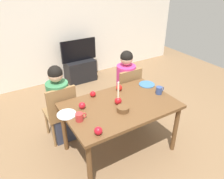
% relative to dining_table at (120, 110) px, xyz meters
% --- Properties ---
extents(ground_plane, '(7.68, 7.68, 0.00)m').
position_rel_dining_table_xyz_m(ground_plane, '(0.00, 0.00, -0.67)').
color(ground_plane, brown).
extents(back_wall, '(6.40, 0.10, 2.60)m').
position_rel_dining_table_xyz_m(back_wall, '(0.00, 2.60, 0.63)').
color(back_wall, silver).
rests_on(back_wall, ground).
extents(dining_table, '(1.40, 0.90, 0.75)m').
position_rel_dining_table_xyz_m(dining_table, '(0.00, 0.00, 0.00)').
color(dining_table, brown).
rests_on(dining_table, ground).
extents(chair_left, '(0.40, 0.40, 0.90)m').
position_rel_dining_table_xyz_m(chair_left, '(-0.59, 0.61, -0.15)').
color(chair_left, olive).
rests_on(chair_left, ground).
extents(chair_right, '(0.40, 0.40, 0.90)m').
position_rel_dining_table_xyz_m(chair_right, '(0.52, 0.61, -0.15)').
color(chair_right, olive).
rests_on(chair_right, ground).
extents(person_left_child, '(0.30, 0.30, 1.17)m').
position_rel_dining_table_xyz_m(person_left_child, '(-0.59, 0.64, -0.10)').
color(person_left_child, '#33384C').
rests_on(person_left_child, ground).
extents(person_right_child, '(0.30, 0.30, 1.17)m').
position_rel_dining_table_xyz_m(person_right_child, '(0.52, 0.64, -0.10)').
color(person_right_child, '#33384C').
rests_on(person_right_child, ground).
extents(tv_stand, '(0.64, 0.40, 0.48)m').
position_rel_dining_table_xyz_m(tv_stand, '(0.44, 2.30, -0.43)').
color(tv_stand, black).
rests_on(tv_stand, ground).
extents(tv, '(0.79, 0.05, 0.46)m').
position_rel_dining_table_xyz_m(tv, '(0.44, 2.30, 0.04)').
color(tv, black).
rests_on(tv, tv_stand).
extents(candle_centerpiece, '(0.09, 0.09, 0.31)m').
position_rel_dining_table_xyz_m(candle_centerpiece, '(-0.02, 0.02, 0.15)').
color(candle_centerpiece, red).
rests_on(candle_centerpiece, dining_table).
extents(plate_left, '(0.23, 0.23, 0.01)m').
position_rel_dining_table_xyz_m(plate_left, '(-0.66, 0.14, 0.09)').
color(plate_left, silver).
rests_on(plate_left, dining_table).
extents(plate_right, '(0.23, 0.23, 0.01)m').
position_rel_dining_table_xyz_m(plate_right, '(0.62, 0.24, 0.09)').
color(plate_right, teal).
rests_on(plate_right, dining_table).
extents(mug_left, '(0.13, 0.09, 0.09)m').
position_rel_dining_table_xyz_m(mug_left, '(-0.57, -0.04, 0.13)').
color(mug_left, '#B72D2D').
rests_on(mug_left, dining_table).
extents(mug_right, '(0.13, 0.09, 0.10)m').
position_rel_dining_table_xyz_m(mug_right, '(0.60, -0.04, 0.13)').
color(mug_right, '#33477F').
rests_on(mug_right, dining_table).
extents(bowl_walnuts, '(0.15, 0.15, 0.06)m').
position_rel_dining_table_xyz_m(bowl_walnuts, '(-0.05, -0.14, 0.11)').
color(bowl_walnuts, brown).
rests_on(bowl_walnuts, dining_table).
extents(apple_near_candle, '(0.08, 0.08, 0.08)m').
position_rel_dining_table_xyz_m(apple_near_candle, '(-0.21, 0.35, 0.12)').
color(apple_near_candle, red).
rests_on(apple_near_candle, dining_table).
extents(apple_by_left_plate, '(0.09, 0.09, 0.09)m').
position_rel_dining_table_xyz_m(apple_by_left_plate, '(-0.50, -0.35, 0.13)').
color(apple_by_left_plate, red).
rests_on(apple_by_left_plate, dining_table).
extents(apple_by_right_mug, '(0.09, 0.09, 0.09)m').
position_rel_dining_table_xyz_m(apple_by_right_mug, '(0.18, 0.31, 0.13)').
color(apple_by_right_mug, red).
rests_on(apple_by_right_mug, dining_table).
extents(apple_far_edge, '(0.08, 0.08, 0.08)m').
position_rel_dining_table_xyz_m(apple_far_edge, '(-0.44, 0.17, 0.12)').
color(apple_far_edge, red).
rests_on(apple_far_edge, dining_table).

